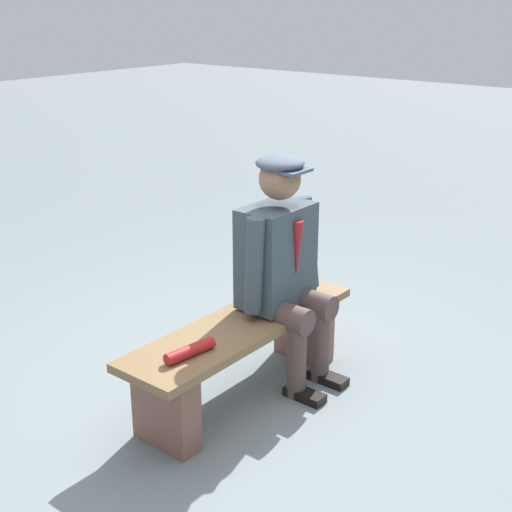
{
  "coord_description": "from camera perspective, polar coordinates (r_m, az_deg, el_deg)",
  "views": [
    {
      "loc": [
        2.71,
        2.28,
        2.14
      ],
      "look_at": [
        -0.12,
        0.0,
        0.81
      ],
      "focal_mm": 50.15,
      "sensor_mm": 36.0,
      "label": 1
    }
  ],
  "objects": [
    {
      "name": "ground_plane",
      "position": [
        4.14,
        -1.07,
        -11.0
      ],
      "size": [
        30.0,
        30.0,
        0.0
      ],
      "primitive_type": "plane",
      "color": "slate"
    },
    {
      "name": "rolled_magazine",
      "position": [
        3.57,
        -5.3,
        -7.54
      ],
      "size": [
        0.29,
        0.1,
        0.06
      ],
      "primitive_type": "cylinder",
      "rotation": [
        0.0,
        1.57,
        -0.13
      ],
      "color": "#B21E1E",
      "rests_on": "bench"
    },
    {
      "name": "seated_man",
      "position": [
        4.0,
        2.18,
        -0.37
      ],
      "size": [
        0.6,
        0.56,
        1.33
      ],
      "color": "#3A4950",
      "rests_on": "ground"
    },
    {
      "name": "bench",
      "position": [
        3.99,
        -1.1,
        -7.27
      ],
      "size": [
        1.55,
        0.42,
        0.46
      ],
      "color": "brown",
      "rests_on": "ground"
    }
  ]
}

